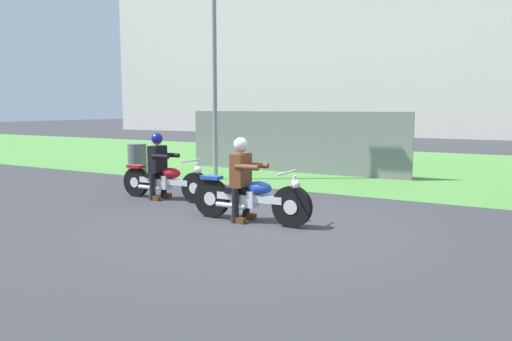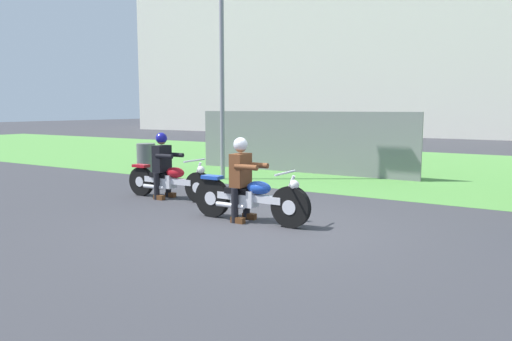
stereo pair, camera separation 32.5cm
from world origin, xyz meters
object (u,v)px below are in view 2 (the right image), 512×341
Objects in this scene: motorcycle_lead at (250,198)px; trash_can at (146,159)px; rider_lead at (242,172)px; rider_follow at (163,160)px; streetlight_pole at (225,30)px; motorcycle_follow at (169,181)px.

motorcycle_lead is 2.52× the size of trash_can.
rider_lead is 1.02× the size of rider_follow.
rider_lead is at bearing -51.56° from streetlight_pole.
motorcycle_follow is at bearing -0.85° from rider_follow.
rider_follow is (-2.76, 0.90, 0.41)m from motorcycle_lead.
rider_follow is 1.58× the size of trash_can.
motorcycle_lead is at bearing -18.40° from rider_follow.
rider_follow is at bearing 160.54° from rider_lead.
motorcycle_lead is 0.46m from rider_lead.
trash_can is at bearing 148.15° from motorcycle_lead.
rider_lead reaches higher than trash_can.
motorcycle_follow is 4.26m from trash_can.
motorcycle_follow is at bearing 160.54° from motorcycle_lead.
motorcycle_lead is 6.89m from trash_can.
rider_follow is (-0.17, 0.00, 0.43)m from motorcycle_follow.
rider_follow is 0.22× the size of streetlight_pole.
rider_lead is at bearing -20.66° from motorcycle_follow.
rider_lead reaches higher than rider_follow.
motorcycle_lead is 2.93m from rider_follow.
trash_can is (-3.29, 2.70, 0.06)m from motorcycle_follow.
rider_follow reaches higher than motorcycle_follow.
motorcycle_lead reaches higher than trash_can.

